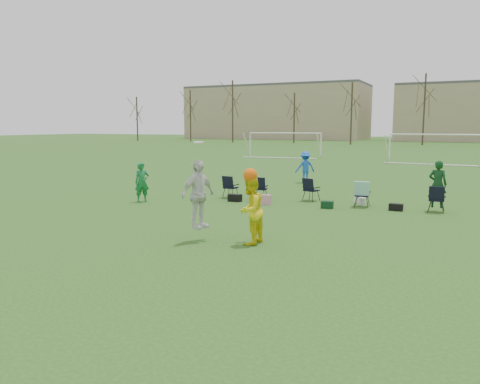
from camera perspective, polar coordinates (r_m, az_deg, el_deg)
The scene contains 9 objects.
ground at distance 12.34m, azimuth -5.73°, elevation -6.64°, with size 260.00×260.00×0.00m, color #235119.
fielder_green_near at distance 19.64m, azimuth -11.87°, elevation 1.16°, with size 0.60×0.39×1.64m, color #136E35.
fielder_blue at distance 26.12m, azimuth 7.95°, elevation 3.04°, with size 1.11×0.64×1.73m, color blue.
center_contest at distance 12.47m, azimuth -1.62°, elevation -1.27°, with size 2.14×1.38×2.71m.
sideline_setup at distance 19.01m, azimuth 11.70°, elevation 0.13°, with size 8.98×2.34×1.88m.
goal_left at distance 47.08m, azimuth 5.46°, elevation 6.59°, with size 7.39×0.76×2.46m.
goal_mid at distance 42.25m, azimuth 22.69°, elevation 5.84°, with size 7.40×0.63×2.46m.
tree_line at distance 80.27m, azimuth 21.59°, elevation 8.93°, with size 110.28×3.28×11.40m.
building_row at distance 106.22m, azimuth 26.20°, elevation 8.82°, with size 126.00×16.00×13.00m.
Camera 1 is at (6.24, -10.18, 3.13)m, focal length 35.00 mm.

